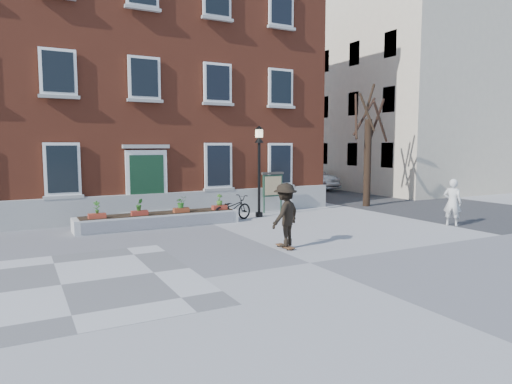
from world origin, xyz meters
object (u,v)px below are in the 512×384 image
bicycle (232,208)px  lamp_post (259,158)px  parked_car (310,179)px  bystander (452,202)px  skateboarder (285,215)px  notice_board (273,185)px

bicycle → lamp_post: lamp_post is taller
parked_car → bystander: 15.00m
bicycle → lamp_post: (1.48, 0.45, 2.02)m
bicycle → skateboarder: (-0.70, -5.28, 0.50)m
bicycle → bystander: size_ratio=1.09×
lamp_post → notice_board: lamp_post is taller
parked_car → lamp_post: lamp_post is taller
bicycle → lamp_post: 2.54m
parked_car → notice_board: bearing=-140.9°
bystander → lamp_post: bearing=15.9°
parked_car → notice_board: size_ratio=2.43×
skateboarder → parked_car: bearing=53.1°
notice_board → parked_car: bearing=46.7°
parked_car → skateboarder: bearing=-134.5°
lamp_post → notice_board: 1.90m
bystander → bicycle: bearing=25.0°
bystander → skateboarder: 7.71m
lamp_post → skateboarder: bearing=-110.9°
parked_car → bystander: bystander is taller
notice_board → skateboarder: (-3.34, -6.54, -0.24)m
bystander → skateboarder: (-7.70, -0.28, 0.11)m
parked_car → bystander: bearing=-111.0°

